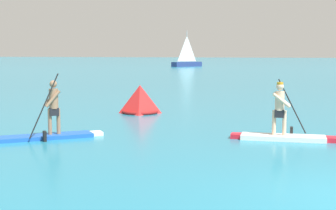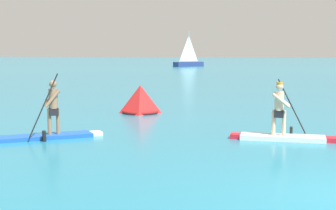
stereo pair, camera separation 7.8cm
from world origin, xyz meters
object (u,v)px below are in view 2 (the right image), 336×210
paddleboarder_near_left (47,128)px  paddleboarder_mid_center (282,129)px  sailboat_left_horizon (189,62)px  race_marker_buoy (140,101)px

paddleboarder_near_left → paddleboarder_mid_center: paddleboarder_near_left is taller
paddleboarder_near_left → sailboat_left_horizon: sailboat_left_horizon is taller
paddleboarder_near_left → race_marker_buoy: size_ratio=1.81×
paddleboarder_near_left → paddleboarder_mid_center: 6.71m
paddleboarder_mid_center → sailboat_left_horizon: (-20.91, 68.24, 0.46)m
paddleboarder_near_left → sailboat_left_horizon: bearing=-118.3°
sailboat_left_horizon → paddleboarder_mid_center: bearing=-132.3°
paddleboarder_mid_center → race_marker_buoy: bearing=138.8°
paddleboarder_mid_center → sailboat_left_horizon: 71.38m
paddleboarder_mid_center → race_marker_buoy: size_ratio=1.91×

